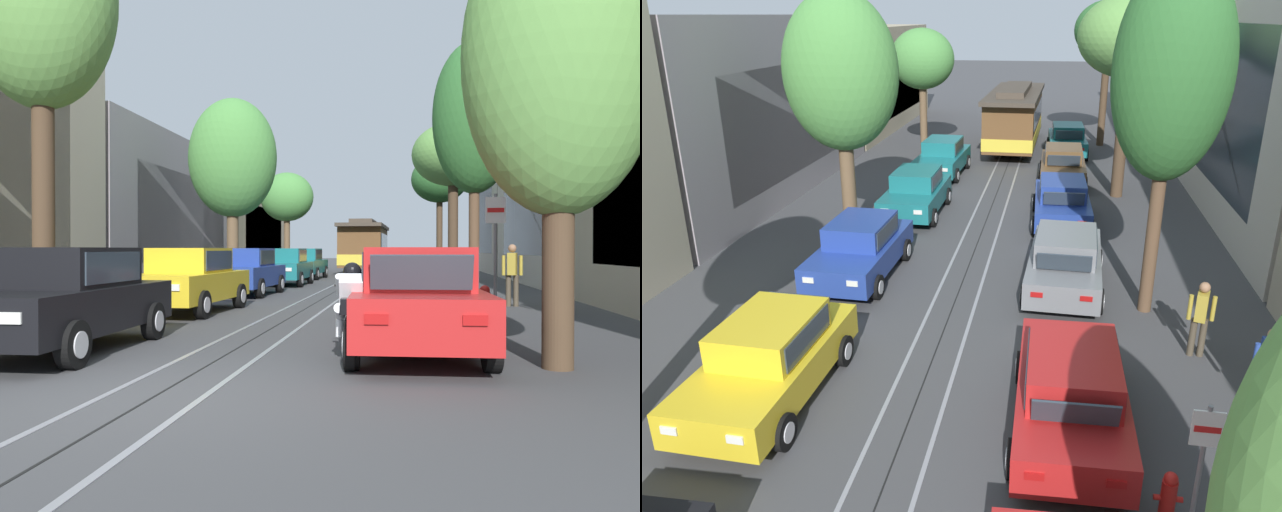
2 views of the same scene
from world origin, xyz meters
The scene contains 22 objects.
ground_plane centered at (0.00, 19.20, 0.00)m, with size 160.00×160.00×0.00m, color #424244.
trolley_track_rails centered at (0.00, 22.00, 0.00)m, with size 1.14×56.00×0.01m.
building_facade_left centered at (-10.23, 20.36, 3.76)m, with size 5.79×47.70×9.18m.
parked_car_yellow_second_left centered at (-2.69, 8.43, 0.80)m, with size 2.12×4.41×1.58m.
parked_car_blue_mid_left centered at (-2.81, 14.23, 0.80)m, with size 2.09×4.40×1.58m.
parked_car_teal_fourth_left centered at (-2.58, 19.99, 0.80)m, with size 2.01×4.36×1.58m.
parked_car_teal_fifth_left centered at (-2.73, 25.87, 0.80)m, with size 2.09×4.40×1.58m.
parked_car_red_second_right centered at (2.79, 8.25, 0.80)m, with size 2.06×4.39×1.58m.
parked_car_grey_mid_right centered at (2.68, 14.18, 0.80)m, with size 2.11×4.41×1.58m.
parked_car_blue_fourth_right centered at (2.57, 19.62, 0.80)m, with size 2.10×4.41×1.58m.
parked_car_brown_fifth_right centered at (2.58, 25.14, 0.80)m, with size 2.04×4.38×1.58m.
parked_car_teal_sixth_right centered at (2.77, 30.86, 0.80)m, with size 2.13×4.42×1.58m.
street_tree_kerb_left_second centered at (-4.16, 17.37, 5.06)m, with size 3.49×2.82×7.43m.
street_tree_kerb_left_mid centered at (-4.54, 30.31, 4.61)m, with size 3.20×2.59×6.13m.
street_tree_kerb_right_second centered at (4.63, 13.23, 5.52)m, with size 2.54×2.24×7.90m.
street_tree_kerb_right_mid centered at (4.72, 23.47, 5.89)m, with size 3.86×3.84×7.46m.
street_tree_kerb_right_fourth centered at (4.59, 33.75, 5.90)m, with size 3.56×3.50×7.45m.
cable_car_trolley centered at (0.00, 31.73, 1.66)m, with size 2.70×9.16×3.28m.
pedestrian_on_right_pavement centered at (5.44, 11.19, 0.95)m, with size 0.55×0.41×1.68m.
pedestrian_crossing_far centered at (6.22, 9.33, 0.95)m, with size 0.55×0.39×1.67m.
fire_hydrant centered at (4.14, 6.37, 0.42)m, with size 0.40×0.22×0.84m.
street_sign_post centered at (4.23, 5.48, 1.60)m, with size 0.36×0.07×2.57m.
Camera 2 is at (2.34, -0.74, 6.71)m, focal length 34.47 mm.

